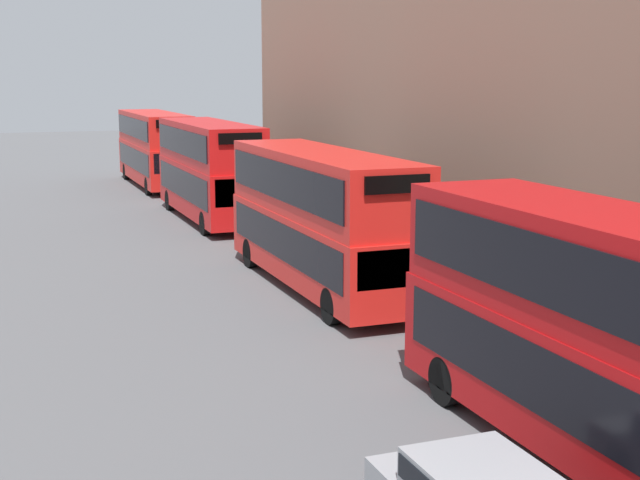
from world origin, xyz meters
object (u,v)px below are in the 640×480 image
at_px(bus_leading, 621,335).
at_px(bus_trailing, 155,146).
at_px(pedestrian, 241,191).
at_px(bus_third_in_queue, 209,167).
at_px(bus_second_in_queue, 320,214).

bearing_deg(bus_leading, bus_trailing, 90.00).
relative_size(bus_leading, bus_trailing, 0.96).
xyz_separation_m(bus_trailing, pedestrian, (2.48, -9.81, -1.61)).
bearing_deg(bus_leading, bus_third_in_queue, 90.00).
height_order(bus_leading, pedestrian, bus_leading).
xyz_separation_m(bus_leading, bus_trailing, (-0.00, 41.48, -0.00)).
xyz_separation_m(bus_leading, bus_second_in_queue, (0.00, 13.84, -0.03)).
bearing_deg(bus_second_in_queue, bus_trailing, 90.00).
distance_m(bus_leading, pedestrian, 31.81).
bearing_deg(bus_trailing, bus_leading, -90.00).
height_order(bus_third_in_queue, pedestrian, bus_third_in_queue).
relative_size(bus_second_in_queue, pedestrian, 6.37).
bearing_deg(pedestrian, bus_trailing, 104.17).
distance_m(bus_second_in_queue, bus_trailing, 27.64).
xyz_separation_m(bus_third_in_queue, pedestrian, (2.48, 3.68, -1.67)).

